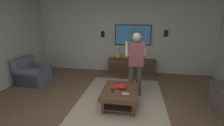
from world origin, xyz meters
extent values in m
plane|color=brown|center=(0.00, 0.00, 0.00)|extent=(7.68, 7.68, 0.00)
cube|color=#B2B7AD|center=(3.06, 0.00, 1.42)|extent=(0.10, 6.60, 2.85)
cube|color=tan|center=(0.69, -0.19, 0.01)|extent=(2.92, 2.08, 0.01)
cube|color=slate|center=(1.39, 2.65, 0.20)|extent=(0.81, 0.81, 0.40)
cube|color=slate|center=(1.40, 2.97, 0.61)|extent=(0.80, 0.19, 0.42)
cube|color=slate|center=(1.07, 2.65, 0.28)|extent=(0.17, 0.80, 0.56)
cube|color=slate|center=(1.71, 2.64, 0.28)|extent=(0.17, 0.80, 0.56)
cube|color=#513823|center=(0.49, -0.19, 0.35)|extent=(1.00, 0.80, 0.10)
cylinder|color=#513823|center=(0.91, -0.51, 0.15)|extent=(0.07, 0.07, 0.30)
cylinder|color=#513823|center=(0.91, 0.13, 0.15)|extent=(0.07, 0.07, 0.30)
cylinder|color=#513823|center=(0.07, -0.51, 0.15)|extent=(0.07, 0.07, 0.30)
cylinder|color=#513823|center=(0.07, 0.13, 0.15)|extent=(0.07, 0.07, 0.30)
cube|color=#452F1E|center=(0.49, -0.19, 0.10)|extent=(0.88, 0.68, 0.03)
cube|color=#513823|center=(2.73, -0.35, 0.28)|extent=(0.44, 1.70, 0.55)
cube|color=#412C1C|center=(2.50, -0.35, 0.28)|extent=(0.01, 1.56, 0.39)
cube|color=black|center=(2.97, -0.35, 1.41)|extent=(0.05, 1.29, 0.73)
cube|color=#3C8BC6|center=(2.94, -0.35, 1.41)|extent=(0.01, 1.23, 0.67)
cylinder|color=#3F3F3F|center=(1.08, -0.61, 0.41)|extent=(0.14, 0.14, 0.82)
cylinder|color=#3F3F3F|center=(1.06, -0.41, 0.41)|extent=(0.14, 0.14, 0.82)
cube|color=#8C4C4C|center=(1.07, -0.51, 1.11)|extent=(0.27, 0.39, 0.58)
sphere|color=tan|center=(1.07, -0.51, 1.53)|extent=(0.22, 0.22, 0.22)
cylinder|color=tan|center=(1.28, -0.71, 1.20)|extent=(0.49, 0.15, 0.37)
cylinder|color=tan|center=(1.22, -0.27, 1.20)|extent=(0.49, 0.15, 0.37)
cube|color=white|center=(1.45, -0.46, 1.10)|extent=(0.05, 0.05, 0.16)
ellipsoid|color=red|center=(0.56, -0.22, 0.45)|extent=(0.23, 0.23, 0.11)
cube|color=white|center=(0.28, -0.33, 0.41)|extent=(0.05, 0.15, 0.02)
cube|color=black|center=(0.37, -0.03, 0.41)|extent=(0.15, 0.06, 0.02)
cube|color=red|center=(0.55, -0.07, 0.42)|extent=(0.18, 0.24, 0.04)
sphere|color=gold|center=(2.73, 0.14, 0.66)|extent=(0.22, 0.22, 0.22)
cube|color=black|center=(2.98, -1.50, 1.48)|extent=(0.06, 0.12, 0.22)
cube|color=black|center=(2.98, 0.77, 1.42)|extent=(0.06, 0.12, 0.22)
camera|label=1|loc=(-2.76, -0.55, 1.94)|focal=24.93mm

